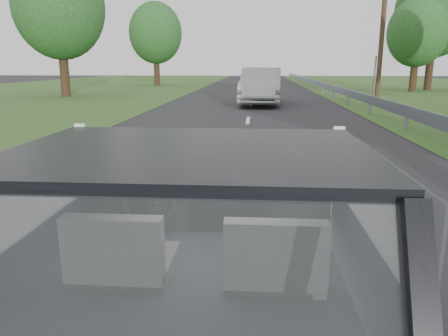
% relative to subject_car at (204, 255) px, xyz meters
% --- Properties ---
extents(subject_car, '(1.80, 4.00, 1.45)m').
position_rel_subject_car_xyz_m(subject_car, '(0.00, 0.00, 0.00)').
color(subject_car, black).
rests_on(subject_car, ground).
extents(dashboard, '(1.58, 0.45, 0.30)m').
position_rel_subject_car_xyz_m(dashboard, '(0.00, 0.62, 0.12)').
color(dashboard, black).
rests_on(dashboard, subject_car).
extents(driver_seat, '(0.50, 0.72, 0.42)m').
position_rel_subject_car_xyz_m(driver_seat, '(-0.40, -0.29, 0.16)').
color(driver_seat, black).
rests_on(driver_seat, subject_car).
extents(passenger_seat, '(0.50, 0.72, 0.42)m').
position_rel_subject_car_xyz_m(passenger_seat, '(0.40, -0.29, 0.16)').
color(passenger_seat, black).
rests_on(passenger_seat, subject_car).
extents(steering_wheel, '(0.36, 0.36, 0.04)m').
position_rel_subject_car_xyz_m(steering_wheel, '(-0.40, 0.33, 0.20)').
color(steering_wheel, black).
rests_on(steering_wheel, dashboard).
extents(cat, '(0.54, 0.24, 0.23)m').
position_rel_subject_car_xyz_m(cat, '(0.16, 0.66, 0.35)').
color(cat, slate).
rests_on(cat, dashboard).
extents(guardrail, '(0.05, 90.00, 0.32)m').
position_rel_subject_car_xyz_m(guardrail, '(4.30, 10.00, -0.15)').
color(guardrail, '#89909F').
rests_on(guardrail, ground).
extents(other_car, '(2.22, 5.14, 1.66)m').
position_rel_subject_car_xyz_m(other_car, '(0.45, 18.04, 0.11)').
color(other_car, silver).
rests_on(other_car, ground).
extents(highway_sign, '(0.26, 0.89, 2.21)m').
position_rel_subject_car_xyz_m(highway_sign, '(6.22, 20.79, 0.38)').
color(highway_sign, '#14481F').
rests_on(highway_sign, ground).
extents(utility_pole, '(0.27, 0.27, 7.02)m').
position_rel_subject_car_xyz_m(utility_pole, '(6.08, 19.50, 2.78)').
color(utility_pole, brown).
rests_on(utility_pole, ground).
extents(tree_2, '(4.11, 4.11, 5.95)m').
position_rel_subject_car_xyz_m(tree_2, '(10.80, 28.65, 2.25)').
color(tree_2, '#184817').
rests_on(tree_2, ground).
extents(tree_3, '(7.17, 7.17, 8.24)m').
position_rel_subject_car_xyz_m(tree_3, '(12.54, 30.68, 3.40)').
color(tree_3, '#184817').
rests_on(tree_3, ground).
extents(tree_5, '(6.26, 6.26, 7.52)m').
position_rel_subject_car_xyz_m(tree_5, '(-10.70, 22.31, 3.04)').
color(tree_5, '#184817').
rests_on(tree_5, ground).
extents(tree_6, '(4.99, 4.99, 6.78)m').
position_rel_subject_car_xyz_m(tree_6, '(-8.45, 35.84, 2.67)').
color(tree_6, '#184817').
rests_on(tree_6, ground).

